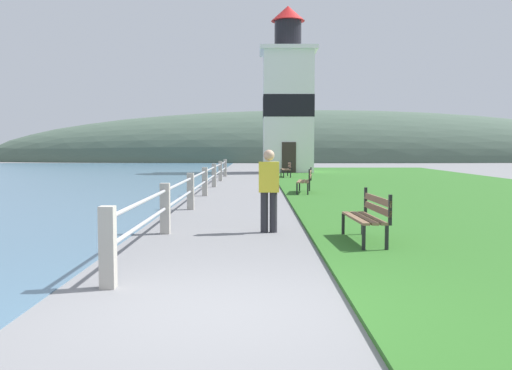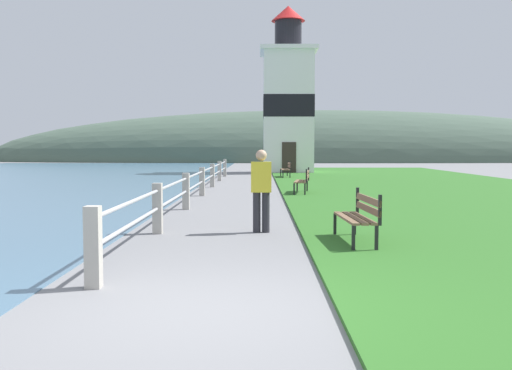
# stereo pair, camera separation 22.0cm
# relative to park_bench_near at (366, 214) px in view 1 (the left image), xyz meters

# --- Properties ---
(ground_plane) EXTENTS (160.00, 160.00, 0.00)m
(ground_plane) POSITION_rel_park_bench_near_xyz_m (-2.37, -4.03, -0.54)
(ground_plane) COLOR slate
(grass_verge) EXTENTS (12.00, 47.38, 0.06)m
(grass_verge) POSITION_rel_park_bench_near_xyz_m (5.07, 11.76, -0.51)
(grass_verge) COLOR #2D6623
(grass_verge) RESTS_ON ground_plane
(seawall_railing) EXTENTS (0.18, 26.03, 0.99)m
(seawall_railing) POSITION_rel_park_bench_near_xyz_m (-3.72, 9.89, 0.04)
(seawall_railing) COLOR #A8A399
(seawall_railing) RESTS_ON ground_plane
(park_bench_near) EXTENTS (0.55, 1.68, 0.94)m
(park_bench_near) POSITION_rel_park_bench_near_xyz_m (0.00, 0.00, 0.00)
(park_bench_near) COLOR brown
(park_bench_near) RESTS_ON ground_plane
(park_bench_midway) EXTENTS (0.69, 1.78, 0.94)m
(park_bench_midway) POSITION_rel_park_bench_near_xyz_m (-0.16, 10.48, 0.00)
(park_bench_midway) COLOR brown
(park_bench_midway) RESTS_ON ground_plane
(park_bench_far) EXTENTS (0.53, 1.82, 0.94)m
(park_bench_far) POSITION_rel_park_bench_near_xyz_m (-0.23, 21.29, 0.00)
(park_bench_far) COLOR brown
(park_bench_far) RESTS_ON ground_plane
(lighthouse) EXTENTS (3.68, 3.68, 10.87)m
(lighthouse) POSITION_rel_park_bench_near_xyz_m (0.14, 28.00, 4.11)
(lighthouse) COLOR white
(lighthouse) RESTS_ON ground_plane
(person_strolling) EXTENTS (0.40, 0.22, 1.64)m
(person_strolling) POSITION_rel_park_bench_near_xyz_m (-1.69, 1.45, 0.35)
(person_strolling) COLOR #28282D
(person_strolling) RESTS_ON ground_plane
(distant_hillside) EXTENTS (80.00, 16.00, 12.00)m
(distant_hillside) POSITION_rel_park_bench_near_xyz_m (5.63, 57.55, -0.54)
(distant_hillside) COLOR #475B4C
(distant_hillside) RESTS_ON ground_plane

